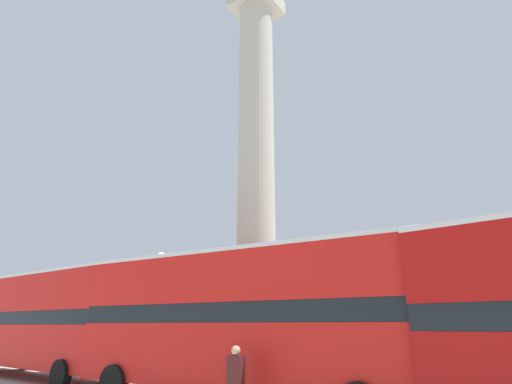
# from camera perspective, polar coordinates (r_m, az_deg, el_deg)

# --- Properties ---
(ground_plane) EXTENTS (200.00, 200.00, 0.00)m
(ground_plane) POSITION_cam_1_polar(r_m,az_deg,el_deg) (20.05, 0.00, -24.67)
(ground_plane) COLOR #ADA89E
(monument_column) EXTENTS (5.57, 5.57, 22.64)m
(monument_column) POSITION_cam_1_polar(r_m,az_deg,el_deg) (20.62, 0.00, -3.52)
(monument_column) COLOR #ADA593
(monument_column) RESTS_ON ground_plane
(bus_a) EXTENTS (11.20, 3.45, 4.33)m
(bus_a) POSITION_cam_1_polar(r_m,az_deg,el_deg) (12.68, -2.02, -17.44)
(bus_a) COLOR red
(bus_a) RESTS_ON ground_plane
(bus_b) EXTENTS (11.14, 2.90, 4.39)m
(bus_b) POSITION_cam_1_polar(r_m,az_deg,el_deg) (21.01, -27.69, -15.77)
(bus_b) COLOR red
(bus_b) RESTS_ON ground_plane
(equestrian_statue) EXTENTS (4.38, 3.96, 6.00)m
(equestrian_statue) POSITION_cam_1_polar(r_m,az_deg,el_deg) (31.21, -16.96, -18.65)
(equestrian_statue) COLOR #ADA593
(equestrian_statue) RESTS_ON ground_plane
(street_lamp) EXTENTS (0.41, 0.41, 5.40)m
(street_lamp) POSITION_cam_1_polar(r_m,az_deg,el_deg) (19.14, -13.92, -15.49)
(street_lamp) COLOR black
(street_lamp) RESTS_ON ground_plane
(pedestrian_near_lamp) EXTENTS (0.46, 0.22, 1.70)m
(pedestrian_near_lamp) POSITION_cam_1_polar(r_m,az_deg,el_deg) (10.43, -2.95, -25.16)
(pedestrian_near_lamp) COLOR #28282D
(pedestrian_near_lamp) RESTS_ON ground_plane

